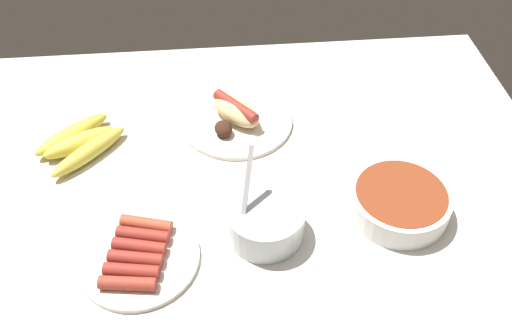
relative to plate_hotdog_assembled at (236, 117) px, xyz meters
The scene contains 6 objects.
ground_plane 15.96cm from the plate_hotdog_assembled, 99.67° to the left, with size 120.00×90.00×3.00cm, color silver.
plate_hotdog_assembled is the anchor object (origin of this frame).
bowl_coleslaw 30.52cm from the plate_hotdog_assembled, 95.93° to the left, with size 13.67×13.67×15.98cm.
banana_bunch 32.42cm from the plate_hotdog_assembled, ahead, with size 19.42×20.21×3.70cm.
plate_sausages 38.82cm from the plate_hotdog_assembled, 61.13° to the left, with size 20.73×20.73×3.23cm.
bowl_chili 39.16cm from the plate_hotdog_assembled, 135.33° to the left, with size 18.14×18.14×5.09cm.
Camera 1 is at (6.60, 74.90, 77.69)cm, focal length 38.67 mm.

